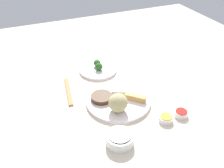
{
  "coord_description": "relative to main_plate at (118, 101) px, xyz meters",
  "views": [
    {
      "loc": [
        0.41,
        0.86,
        0.74
      ],
      "look_at": [
        0.02,
        -0.07,
        0.06
      ],
      "focal_mm": 40.94,
      "sensor_mm": 36.0,
      "label": 1
    }
  ],
  "objects": [
    {
      "name": "sauce_ramekin_sweet_and_sour",
      "position": [
        -0.21,
        0.19,
        0.0
      ],
      "size": [
        0.06,
        0.06,
        0.02
      ],
      "primitive_type": "cylinder",
      "color": "white",
      "rests_on": "tabletop"
    },
    {
      "name": "tabletop",
      "position": [
        -0.02,
        -0.03,
        -0.02
      ],
      "size": [
        2.2,
        2.2,
        0.02
      ],
      "primitive_type": "cube",
      "color": "beige",
      "rests_on": "ground"
    },
    {
      "name": "main_plate",
      "position": [
        0.0,
        0.0,
        0.0
      ],
      "size": [
        0.29,
        0.29,
        0.02
      ],
      "primitive_type": "cylinder",
      "color": "white",
      "rests_on": "tabletop"
    },
    {
      "name": "sauce_ramekin_hot_mustard",
      "position": [
        -0.13,
        0.19,
        0.0
      ],
      "size": [
        0.06,
        0.06,
        0.02
      ],
      "primitive_type": "cylinder",
      "color": "white",
      "rests_on": "tabletop"
    },
    {
      "name": "sauce_ramekin_hot_mustard_liquid",
      "position": [
        -0.13,
        0.19,
        0.02
      ],
      "size": [
        0.05,
        0.05,
        0.0
      ],
      "primitive_type": "cylinder",
      "color": "yellow",
      "rests_on": "sauce_ramekin_hot_mustard"
    },
    {
      "name": "spring_roll",
      "position": [
        -0.07,
        0.03,
        0.02
      ],
      "size": [
        0.09,
        0.08,
        0.03
      ],
      "primitive_type": "cube",
      "rotation": [
        0.0,
        0.0,
        2.36
      ],
      "color": "tan",
      "rests_on": "main_plate"
    },
    {
      "name": "rice_scoop",
      "position": [
        0.03,
        0.07,
        0.05
      ],
      "size": [
        0.08,
        0.08,
        0.08
      ],
      "primitive_type": "sphere",
      "color": "tan",
      "rests_on": "main_plate"
    },
    {
      "name": "broccoli_plate",
      "position": [
        -0.01,
        -0.29,
        -0.0
      ],
      "size": [
        0.2,
        0.2,
        0.01
      ],
      "primitive_type": "cylinder",
      "color": "white",
      "rests_on": "tabletop"
    },
    {
      "name": "chopsticks_pair",
      "position": [
        0.19,
        -0.17,
        -0.0
      ],
      "size": [
        0.05,
        0.22,
        0.01
      ],
      "primitive_type": "cube",
      "rotation": [
        0.0,
        0.0,
        1.42
      ],
      "color": "#A28049",
      "rests_on": "tabletop"
    },
    {
      "name": "crab_rangoon_wonton",
      "position": [
        -0.03,
        -0.07,
        0.01
      ],
      "size": [
        0.09,
        0.09,
        0.01
      ],
      "primitive_type": "cube",
      "rotation": [
        0.0,
        0.0,
        -0.42
      ],
      "color": "beige",
      "rests_on": "main_plate"
    },
    {
      "name": "stir_fry_heap",
      "position": [
        0.07,
        -0.03,
        0.02
      ],
      "size": [
        0.1,
        0.1,
        0.02
      ],
      "primitive_type": "cylinder",
      "color": "#452D1B",
      "rests_on": "main_plate"
    },
    {
      "name": "broccoli_floret_1",
      "position": [
        -0.02,
        -0.32,
        0.03
      ],
      "size": [
        0.04,
        0.04,
        0.04
      ],
      "primitive_type": "sphere",
      "color": "#356A2D",
      "rests_on": "broccoli_plate"
    },
    {
      "name": "soy_sauce_bowl",
      "position": [
        0.1,
        0.23,
        0.01
      ],
      "size": [
        0.11,
        0.11,
        0.04
      ],
      "primitive_type": "cylinder",
      "color": "white",
      "rests_on": "tabletop"
    },
    {
      "name": "broccoli_floret_0",
      "position": [
        -0.01,
        -0.28,
        0.03
      ],
      "size": [
        0.04,
        0.04,
        0.04
      ],
      "primitive_type": "sphere",
      "color": "#286821",
      "rests_on": "broccoli_plate"
    },
    {
      "name": "soy_sauce_bowl_liquid",
      "position": [
        0.1,
        0.23,
        0.03
      ],
      "size": [
        0.09,
        0.09,
        0.0
      ],
      "primitive_type": "cylinder",
      "color": "black",
      "rests_on": "soy_sauce_bowl"
    },
    {
      "name": "sauce_ramekin_sweet_and_sour_liquid",
      "position": [
        -0.21,
        0.19,
        0.02
      ],
      "size": [
        0.05,
        0.05,
        0.0
      ],
      "primitive_type": "cylinder",
      "color": "red",
      "rests_on": "sauce_ramekin_sweet_and_sour"
    }
  ]
}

